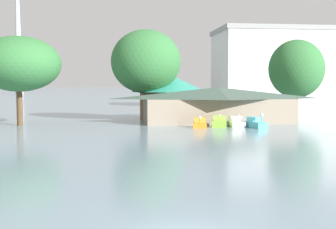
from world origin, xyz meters
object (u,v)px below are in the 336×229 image
pedal_boat_lime (220,122)px  background_building_block (291,68)px  distant_broadcast_tower (17,3)px  shoreline_tree_mid (146,62)px  shoreline_tree_right (296,69)px  boathouse (218,104)px  green_roof_pavilion (169,94)px  pedal_boat_cyan (255,123)px  pedal_boat_orange (200,123)px  shoreline_tree_tall_left (19,64)px  pedal_boat_white (236,123)px

pedal_boat_lime → background_building_block: background_building_block is taller
background_building_block → distant_broadcast_tower: distant_broadcast_tower is taller
shoreline_tree_mid → shoreline_tree_right: 24.67m
background_building_block → boathouse: bearing=-124.4°
green_roof_pavilion → pedal_boat_cyan: bearing=-59.5°
pedal_boat_cyan → shoreline_tree_mid: shoreline_tree_mid is taller
pedal_boat_orange → shoreline_tree_right: (18.70, 15.28, 7.22)m
shoreline_tree_tall_left → background_building_block: 66.13m
shoreline_tree_tall_left → distant_broadcast_tower: bearing=101.3°
pedal_boat_lime → boathouse: (1.26, 6.31, 1.97)m
pedal_boat_orange → background_building_block: 55.37m
pedal_boat_cyan → shoreline_tree_mid: bearing=-154.2°
shoreline_tree_tall_left → shoreline_tree_right: shoreline_tree_right is taller
green_roof_pavilion → shoreline_tree_tall_left: size_ratio=1.01×
background_building_block → distant_broadcast_tower: 190.97m
background_building_block → pedal_boat_orange: bearing=-123.8°
pedal_boat_white → distant_broadcast_tower: (-67.23, 206.43, 50.50)m
pedal_boat_orange → shoreline_tree_mid: 15.12m
pedal_boat_orange → green_roof_pavilion: 14.16m
pedal_boat_white → shoreline_tree_tall_left: size_ratio=0.23×
pedal_boat_white → shoreline_tree_right: bearing=135.5°
boathouse → distant_broadcast_tower: (-66.37, 200.22, 48.48)m
shoreline_tree_mid → background_building_block: 49.57m
green_roof_pavilion → shoreline_tree_right: bearing=4.6°
background_building_block → shoreline_tree_tall_left: bearing=-142.7°
pedal_boat_orange → distant_broadcast_tower: size_ratio=0.02×
pedal_boat_white → pedal_boat_cyan: pedal_boat_cyan is taller
pedal_boat_white → background_building_block: background_building_block is taller
pedal_boat_cyan → green_roof_pavilion: 17.33m
shoreline_tree_tall_left → pedal_boat_lime: bearing=-11.6°
boathouse → green_roof_pavilion: size_ratio=1.88×
boathouse → distant_broadcast_tower: bearing=108.3°
green_roof_pavilion → shoreline_tree_mid: bearing=-149.8°
background_building_block → pedal_boat_lime: bearing=-121.7°
pedal_boat_orange → pedal_boat_lime: size_ratio=1.00×
pedal_boat_lime → background_building_block: 53.70m
pedal_boat_cyan → background_building_block: size_ratio=0.09×
shoreline_tree_tall_left → background_building_block: bearing=37.3°
pedal_boat_lime → shoreline_tree_tall_left: 26.24m
pedal_boat_cyan → shoreline_tree_tall_left: shoreline_tree_tall_left is taller
shoreline_tree_mid → green_roof_pavilion: bearing=30.2°
shoreline_tree_tall_left → distant_broadcast_tower: 209.98m
pedal_boat_orange → shoreline_tree_mid: bearing=-142.6°
pedal_boat_cyan → shoreline_tree_tall_left: size_ratio=0.29×
pedal_boat_cyan → shoreline_tree_mid: (-12.26, 12.55, 7.98)m
pedal_boat_orange → shoreline_tree_tall_left: bearing=-92.6°
pedal_boat_white → shoreline_tree_right: 21.65m
pedal_boat_lime → shoreline_tree_mid: 15.94m
pedal_boat_orange → background_building_block: background_building_block is taller
green_roof_pavilion → shoreline_tree_right: 21.17m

